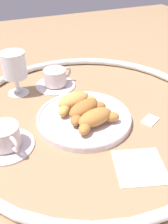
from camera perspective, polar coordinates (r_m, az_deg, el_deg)
The scene contains 11 objects.
ground_plane at distance 0.73m, azimuth 0.91°, elevation -0.59°, with size 2.20×2.20×0.00m, color #997551.
table_chrome_rim at distance 0.72m, azimuth 0.91°, elevation 0.19°, with size 0.73×0.73×0.02m, color silver.
pastry_plate at distance 0.70m, azimuth -0.00°, elevation -1.27°, with size 0.26×0.26×0.02m.
croissant_large at distance 0.71m, azimuth -2.17°, elevation 2.43°, with size 0.13×0.08×0.04m.
croissant_small at distance 0.68m, azimuth 0.19°, elevation 0.59°, with size 0.13×0.10×0.04m.
croissant_extra at distance 0.65m, azimuth 2.73°, elevation -1.47°, with size 0.13×0.08×0.04m.
coffee_cup_near at distance 0.63m, azimuth -17.41°, elevation -5.75°, with size 0.14×0.14×0.06m.
coffee_cup_far at distance 0.86m, azimuth -6.49°, elevation 7.42°, with size 0.14×0.14×0.06m.
juice_glass_left at distance 0.81m, azimuth -15.55°, elevation 9.96°, with size 0.08×0.08×0.14m.
sugar_packet at distance 0.72m, azimuth 14.75°, elevation -1.74°, with size 0.05×0.03×0.01m, color white.
folded_napkin at distance 0.59m, azimuth 12.52°, elevation -11.89°, with size 0.11×0.11×0.01m, color silver.
Camera 1 is at (0.24, 0.54, 0.42)m, focal length 40.39 mm.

